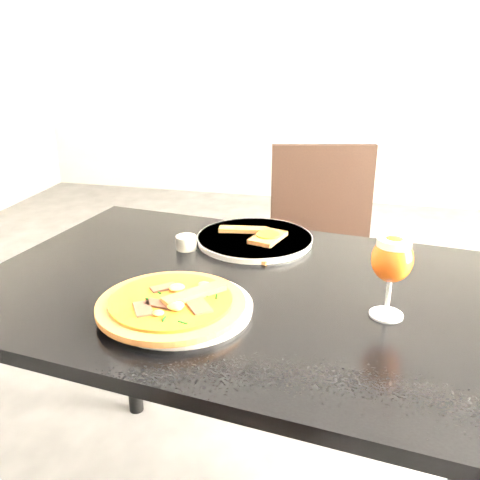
% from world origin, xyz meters
% --- Properties ---
extents(ground, '(6.00, 6.00, 0.00)m').
position_xyz_m(ground, '(0.00, 0.00, 0.00)').
color(ground, '#49494B').
rests_on(ground, ground).
extents(dining_table, '(1.29, 0.95, 0.75)m').
position_xyz_m(dining_table, '(-0.04, -0.22, 0.66)').
color(dining_table, black).
rests_on(dining_table, ground).
extents(chair_far, '(0.50, 0.50, 0.89)m').
position_xyz_m(chair_far, '(0.08, 0.61, 0.49)').
color(chair_far, black).
rests_on(chair_far, ground).
extents(plate_main, '(0.34, 0.34, 0.02)m').
position_xyz_m(plate_main, '(-0.14, -0.37, 0.76)').
color(plate_main, white).
rests_on(plate_main, dining_table).
extents(pizza, '(0.30, 0.30, 0.03)m').
position_xyz_m(pizza, '(-0.15, -0.38, 0.78)').
color(pizza, '#A25727').
rests_on(pizza, plate_main).
extents(plate_second, '(0.38, 0.38, 0.02)m').
position_xyz_m(plate_second, '(-0.07, 0.04, 0.76)').
color(plate_second, white).
rests_on(plate_second, dining_table).
extents(crust_scraps, '(0.19, 0.13, 0.02)m').
position_xyz_m(crust_scraps, '(-0.06, 0.04, 0.77)').
color(crust_scraps, '#A25727').
rests_on(crust_scraps, plate_second).
extents(loose_crust, '(0.10, 0.05, 0.01)m').
position_xyz_m(loose_crust, '(-0.06, -0.08, 0.75)').
color(loose_crust, '#A25727').
rests_on(loose_crust, dining_table).
extents(sauce_cup, '(0.05, 0.05, 0.04)m').
position_xyz_m(sauce_cup, '(-0.23, -0.05, 0.77)').
color(sauce_cup, '#B6B1A4').
rests_on(sauce_cup, dining_table).
extents(beer_glass, '(0.08, 0.08, 0.17)m').
position_xyz_m(beer_glass, '(0.27, -0.29, 0.87)').
color(beer_glass, silver).
rests_on(beer_glass, dining_table).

